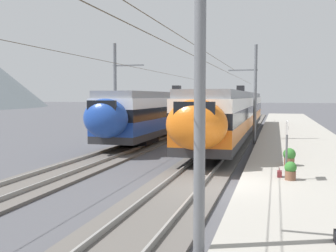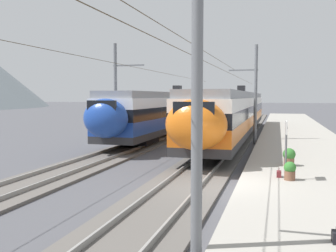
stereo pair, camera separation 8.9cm
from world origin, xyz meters
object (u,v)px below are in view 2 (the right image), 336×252
object	(u,v)px
catenary_mast_west	(190,83)
potted_plant_by_shelter	(289,156)
catenary_mast_mid	(253,92)
train_far_track	(165,111)
potted_plant_platform_edge	(290,170)
platform_sign	(286,137)
handbag_near_sign	(279,174)
catenary_mast_far_side	(118,91)
handbag_beside_passenger	(336,237)
train_near_platform	(235,112)

from	to	relation	value
catenary_mast_west	potted_plant_by_shelter	world-z (taller)	catenary_mast_west
catenary_mast_mid	potted_plant_by_shelter	world-z (taller)	catenary_mast_mid
catenary_mast_west	potted_plant_by_shelter	xyz separation A→B (m)	(10.59, -2.30, -3.02)
train_far_track	potted_plant_platform_edge	world-z (taller)	train_far_track
platform_sign	handbag_near_sign	size ratio (longest dim) A/B	6.03
catenary_mast_far_side	handbag_near_sign	size ratio (longest dim) A/B	133.25
platform_sign	catenary_mast_west	bearing A→B (deg)	164.35
catenary_mast_west	handbag_beside_passenger	xyz separation A→B (m)	(1.09, -3.05, -3.34)
train_near_platform	handbag_beside_passenger	world-z (taller)	train_near_platform
train_far_track	catenary_mast_mid	xyz separation A→B (m)	(-2.70, -7.60, 1.60)
train_near_platform	catenary_mast_west	size ratio (longest dim) A/B	0.67
catenary_mast_west	potted_plant_by_shelter	distance (m)	11.25
catenary_mast_far_side	train_far_track	bearing A→B (deg)	-17.87
catenary_mast_mid	potted_plant_by_shelter	distance (m)	11.43
catenary_mast_mid	potted_plant_by_shelter	xyz separation A→B (m)	(-10.78, -2.30, -3.04)
train_far_track	potted_plant_by_shelter	bearing A→B (deg)	-143.69
train_near_platform	catenary_mast_west	xyz separation A→B (m)	(-24.65, -1.67, 1.57)
catenary_mast_west	potted_plant_platform_edge	world-z (taller)	catenary_mast_west
catenary_mast_west	platform_sign	world-z (taller)	catenary_mast_west
platform_sign	handbag_near_sign	bearing A→B (deg)	29.10
train_far_track	handbag_near_sign	bearing A→B (deg)	-149.72
catenary_mast_west	platform_sign	xyz separation A→B (m)	(7.46, -2.09, -1.81)
handbag_near_sign	platform_sign	bearing A→B (deg)	-150.90
platform_sign	train_near_platform	bearing A→B (deg)	12.34
train_far_track	catenary_mast_mid	distance (m)	8.23
catenary_mast_west	train_near_platform	bearing A→B (deg)	3.89
catenary_mast_west	handbag_beside_passenger	size ratio (longest dim) A/B	129.80
catenary_mast_far_side	potted_plant_by_shelter	xyz separation A→B (m)	(-7.65, -11.78, -3.10)
handbag_beside_passenger	potted_plant_platform_edge	world-z (taller)	potted_plant_platform_edge
train_near_platform	handbag_near_sign	size ratio (longest dim) A/B	89.34
platform_sign	potted_plant_platform_edge	xyz separation A→B (m)	(-0.03, -0.16, -1.27)
train_near_platform	catenary_mast_far_side	world-z (taller)	catenary_mast_far_side
catenary_mast_far_side	platform_sign	xyz separation A→B (m)	(-10.78, -11.57, -1.89)
catenary_mast_mid	handbag_beside_passenger	size ratio (longest dim) A/B	129.80
catenary_mast_far_side	potted_plant_platform_edge	world-z (taller)	catenary_mast_far_side
catenary_mast_far_side	handbag_beside_passenger	size ratio (longest dim) A/B	129.80
train_near_platform	handbag_near_sign	xyz separation A→B (m)	(-16.78, -3.53, -1.77)
handbag_near_sign	catenary_mast_far_side	bearing A→B (deg)	47.56
catenary_mast_west	handbag_near_sign	xyz separation A→B (m)	(7.88, -1.85, -3.34)
train_near_platform	train_far_track	distance (m)	5.95
handbag_beside_passenger	catenary_mast_far_side	bearing A→B (deg)	36.14
train_far_track	catenary_mast_west	distance (m)	25.29
catenary_mast_mid	potted_plant_platform_edge	xyz separation A→B (m)	(-13.94, -2.24, -3.11)
platform_sign	handbag_beside_passenger	size ratio (longest dim) A/B	5.87
handbag_beside_passenger	catenary_mast_mid	bearing A→B (deg)	8.53
train_near_platform	platform_sign	bearing A→B (deg)	-167.66
catenary_mast_far_side	potted_plant_platform_edge	distance (m)	16.26
catenary_mast_west	catenary_mast_far_side	world-z (taller)	catenary_mast_far_side
catenary_mast_far_side	potted_plant_platform_edge	xyz separation A→B (m)	(-10.81, -11.73, -3.16)
catenary_mast_west	train_far_track	bearing A→B (deg)	17.52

